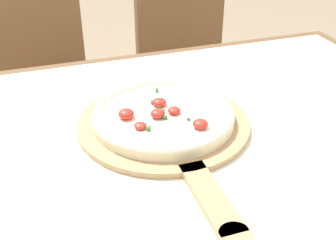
{
  "coord_description": "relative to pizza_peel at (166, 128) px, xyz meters",
  "views": [
    {
      "loc": [
        -0.27,
        -0.62,
        1.22
      ],
      "look_at": [
        -0.04,
        0.06,
        0.79
      ],
      "focal_mm": 45.0,
      "sensor_mm": 36.0,
      "label": 1
    }
  ],
  "objects": [
    {
      "name": "towel_cloth",
      "position": [
        0.04,
        -0.06,
        -0.01
      ],
      "size": [
        1.18,
        0.9,
        0.0
      ],
      "color": "white",
      "rests_on": "dining_table"
    },
    {
      "name": "chair_left",
      "position": [
        -0.24,
        0.8,
        -0.24
      ],
      "size": [
        0.41,
        0.41,
        0.9
      ],
      "rotation": [
        0.0,
        0.0,
        -0.04
      ],
      "color": "brown",
      "rests_on": "ground_plane"
    },
    {
      "name": "dining_table",
      "position": [
        0.04,
        -0.06,
        -0.12
      ],
      "size": [
        1.26,
        0.98,
        0.75
      ],
      "color": "brown",
      "rests_on": "ground_plane"
    },
    {
      "name": "pizza_peel",
      "position": [
        0.0,
        0.0,
        0.0
      ],
      "size": [
        0.35,
        0.53,
        0.01
      ],
      "color": "tan",
      "rests_on": "towel_cloth"
    },
    {
      "name": "pizza",
      "position": [
        -0.0,
        0.02,
        0.02
      ],
      "size": [
        0.29,
        0.29,
        0.04
      ],
      "color": "beige",
      "rests_on": "pizza_peel"
    },
    {
      "name": "chair_right",
      "position": [
        0.36,
        0.8,
        -0.24
      ],
      "size": [
        0.43,
        0.43,
        0.9
      ],
      "rotation": [
        0.0,
        0.0,
        0.07
      ],
      "color": "brown",
      "rests_on": "ground_plane"
    }
  ]
}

